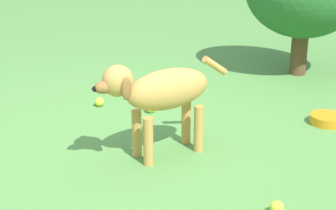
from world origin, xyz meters
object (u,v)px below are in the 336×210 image
at_px(dog, 160,92).
at_px(tennis_ball_3, 277,208).
at_px(water_bowl, 327,119).
at_px(tennis_ball_0, 151,108).
at_px(tennis_ball_4, 99,102).

bearing_deg(dog, tennis_ball_3, 99.37).
xyz_separation_m(dog, water_bowl, (-0.98, -0.68, -0.36)).
relative_size(tennis_ball_0, water_bowl, 0.30).
bearing_deg(tennis_ball_3, water_bowl, -104.75).
xyz_separation_m(tennis_ball_0, tennis_ball_3, (-0.87, 1.16, 0.00)).
bearing_deg(dog, tennis_ball_0, -115.42).
distance_m(dog, tennis_ball_3, 0.91).
bearing_deg(water_bowl, tennis_ball_3, 75.25).
bearing_deg(water_bowl, tennis_ball_0, 1.50).
height_order(tennis_ball_4, water_bowl, tennis_ball_4).
distance_m(dog, tennis_ball_4, 0.98).
distance_m(dog, tennis_ball_0, 0.77).
bearing_deg(water_bowl, tennis_ball_4, -0.71).
bearing_deg(tennis_ball_3, tennis_ball_0, -52.97).
distance_m(tennis_ball_0, water_bowl, 1.19).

